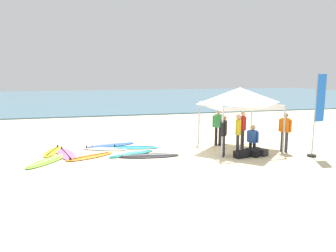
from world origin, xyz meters
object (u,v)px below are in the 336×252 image
object	(u,v)px
person_black	(224,133)
gear_bag_by_pole	(241,154)
surfboard_black	(148,156)
person_blue	(253,138)
person_green	(218,125)
person_yellow	(238,132)
surfboard_blue	(112,145)
person_red	(243,127)
surfboard_orange	(90,157)
surfboard_cyan	(134,147)
person_orange	(285,129)
surfboard_yellow	(53,151)
banner_flag	(317,119)
gear_bag_on_sand	(260,152)
surfboard_teal	(132,154)
canopy_tent	(240,96)
gear_bag_near_tent	(252,153)
surfboard_pink	(66,154)
surfboard_white	(104,149)
surfboard_lime	(48,161)

from	to	relation	value
person_black	gear_bag_by_pole	bearing A→B (deg)	-29.13
surfboard_black	person_blue	xyz separation A→B (m)	(4.49, -0.43, 0.62)
person_green	person_yellow	xyz separation A→B (m)	(0.12, -1.80, 0.00)
surfboard_blue	person_red	size ratio (longest dim) A/B	1.34
surfboard_orange	gear_bag_by_pole	world-z (taller)	gear_bag_by_pole
person_black	person_blue	distance (m)	1.56
surfboard_cyan	person_orange	distance (m)	6.68
surfboard_blue	person_black	bearing A→B (deg)	-35.92
surfboard_cyan	surfboard_blue	xyz separation A→B (m)	(-0.97, 0.75, -0.00)
surfboard_yellow	banner_flag	world-z (taller)	banner_flag
surfboard_yellow	banner_flag	bearing A→B (deg)	-17.73
banner_flag	gear_bag_on_sand	bearing A→B (deg)	160.77
surfboard_teal	person_green	world-z (taller)	person_green
surfboard_black	surfboard_orange	bearing A→B (deg)	169.46
gear_bag_on_sand	person_yellow	bearing A→B (deg)	161.84
surfboard_teal	canopy_tent	bearing A→B (deg)	0.53
gear_bag_by_pole	gear_bag_on_sand	bearing A→B (deg)	10.03
person_blue	banner_flag	world-z (taller)	banner_flag
gear_bag_near_tent	gear_bag_by_pole	size ratio (longest dim) A/B	1.00
person_orange	person_yellow	bearing A→B (deg)	179.00
surfboard_pink	person_yellow	world-z (taller)	person_yellow
surfboard_black	gear_bag_near_tent	bearing A→B (deg)	-13.42
surfboard_white	person_blue	size ratio (longest dim) A/B	1.75
surfboard_yellow	surfboard_teal	world-z (taller)	same
surfboard_orange	surfboard_lime	bearing A→B (deg)	-171.61
surfboard_cyan	person_green	xyz separation A→B (m)	(3.90, -0.47, 0.95)
surfboard_pink	person_yellow	xyz separation A→B (m)	(6.97, -1.74, 0.95)
surfboard_orange	person_blue	size ratio (longest dim) A/B	1.75
surfboard_black	surfboard_teal	xyz separation A→B (m)	(-0.60, 0.49, 0.00)
surfboard_orange	person_yellow	xyz separation A→B (m)	(6.01, -1.06, 0.95)
person_green	person_yellow	distance (m)	1.80
person_blue	banner_flag	xyz separation A→B (m)	(2.15, -1.22, 0.92)
surfboard_pink	surfboard_teal	world-z (taller)	same
person_green	person_red	distance (m)	1.20
person_green	person_yellow	world-z (taller)	same
surfboard_yellow	person_red	xyz separation A→B (m)	(8.24, -1.44, 0.95)
gear_bag_by_pole	person_orange	bearing A→B (deg)	10.68
surfboard_black	person_blue	world-z (taller)	person_blue
surfboard_teal	person_yellow	xyz separation A→B (m)	(4.29, -1.13, 0.95)
surfboard_white	gear_bag_near_tent	size ratio (longest dim) A/B	3.51
person_black	person_green	bearing A→B (deg)	73.31
person_green	gear_bag_on_sand	distance (m)	2.47
surfboard_pink	surfboard_blue	xyz separation A→B (m)	(1.98, 1.27, 0.00)
surfboard_black	person_yellow	distance (m)	3.86
person_yellow	person_blue	bearing A→B (deg)	14.36
surfboard_lime	surfboard_blue	world-z (taller)	same
canopy_tent	surfboard_cyan	xyz separation A→B (m)	(-4.62, 1.10, -2.35)
surfboard_orange	person_green	world-z (taller)	person_green
person_black	person_yellow	bearing A→B (deg)	8.04
banner_flag	gear_bag_near_tent	distance (m)	2.94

